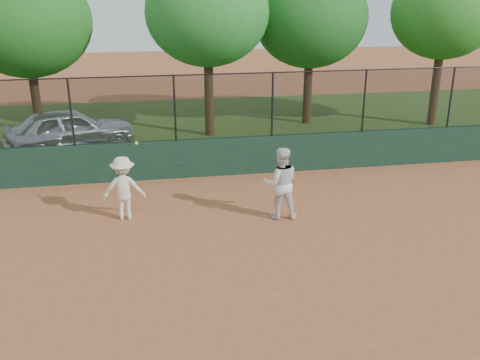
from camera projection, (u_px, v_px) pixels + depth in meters
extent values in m
plane|color=#AB5E37|center=(221.00, 271.00, 11.27)|extent=(80.00, 80.00, 0.00)
cube|color=#193725|center=(193.00, 158.00, 16.61)|extent=(26.00, 0.20, 1.20)
cube|color=#2A4816|center=(180.00, 129.00, 22.36)|extent=(36.00, 12.00, 0.01)
imported|color=silver|center=(70.00, 130.00, 19.19)|extent=(4.88, 3.19, 1.54)
imported|color=silver|center=(280.00, 183.00, 13.55)|extent=(0.97, 0.78, 1.89)
imported|color=beige|center=(124.00, 188.00, 13.53)|extent=(1.11, 0.69, 1.66)
sphere|color=#CDF737|center=(136.00, 143.00, 12.93)|extent=(0.08, 0.08, 0.08)
cube|color=black|center=(191.00, 108.00, 16.06)|extent=(26.00, 0.02, 2.00)
cylinder|color=black|center=(190.00, 75.00, 15.72)|extent=(26.00, 0.04, 0.04)
cylinder|color=black|center=(71.00, 112.00, 15.47)|extent=(0.06, 0.06, 2.00)
cylinder|color=black|center=(175.00, 108.00, 15.97)|extent=(0.06, 0.06, 2.00)
cylinder|color=black|center=(272.00, 104.00, 16.47)|extent=(0.06, 0.06, 2.00)
cylinder|color=black|center=(364.00, 101.00, 16.97)|extent=(0.06, 0.06, 2.00)
cylinder|color=black|center=(451.00, 98.00, 17.47)|extent=(0.06, 0.06, 2.00)
cylinder|color=#3B2714|center=(36.00, 102.00, 21.55)|extent=(0.36, 0.36, 2.43)
ellipsoid|color=#1F5F1B|center=(26.00, 21.00, 20.47)|extent=(5.01, 4.56, 4.33)
cylinder|color=#472D19|center=(209.00, 99.00, 20.97)|extent=(0.36, 0.36, 2.91)
ellipsoid|color=#247127|center=(207.00, 12.00, 19.85)|extent=(4.64, 4.21, 4.00)
cylinder|color=#412B15|center=(307.00, 93.00, 22.89)|extent=(0.36, 0.36, 2.58)
ellipsoid|color=#1D5B1E|center=(311.00, 18.00, 21.82)|extent=(4.72, 4.29, 4.08)
cylinder|color=#4E351B|center=(435.00, 90.00, 22.54)|extent=(0.36, 0.36, 2.96)
ellipsoid|color=#276E1F|center=(445.00, 12.00, 21.45)|extent=(4.35, 3.95, 3.76)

